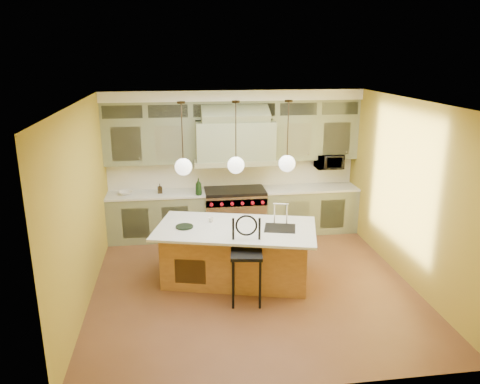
{
  "coord_description": "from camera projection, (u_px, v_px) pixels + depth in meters",
  "views": [
    {
      "loc": [
        -1.13,
        -6.71,
        3.58
      ],
      "look_at": [
        -0.1,
        0.7,
        1.34
      ],
      "focal_mm": 35.0,
      "sensor_mm": 36.0,
      "label": 1
    }
  ],
  "objects": [
    {
      "name": "floor",
      "position": [
        252.0,
        283.0,
        7.54
      ],
      "size": [
        5.0,
        5.0,
        0.0
      ],
      "primitive_type": "plane",
      "color": "brown",
      "rests_on": "ground"
    },
    {
      "name": "fruit_bowl",
      "position": [
        126.0,
        193.0,
        9.03
      ],
      "size": [
        0.3,
        0.3,
        0.06
      ],
      "primitive_type": "imported",
      "rotation": [
        0.0,
        0.0,
        0.13
      ],
      "color": "silver",
      "rests_on": "back_cabinetry"
    },
    {
      "name": "wall_front",
      "position": [
        293.0,
        270.0,
        4.75
      ],
      "size": [
        5.0,
        0.0,
        5.0
      ],
      "primitive_type": "plane",
      "rotation": [
        -1.57,
        0.0,
        0.0
      ],
      "color": "#AF9530",
      "rests_on": "ground"
    },
    {
      "name": "cup",
      "position": [
        211.0,
        220.0,
        7.61
      ],
      "size": [
        0.1,
        0.1,
        0.08
      ],
      "primitive_type": "imported",
      "rotation": [
        0.0,
        0.0,
        -0.12
      ],
      "color": "white",
      "rests_on": "kitchen_island"
    },
    {
      "name": "ceiling",
      "position": [
        253.0,
        101.0,
        6.71
      ],
      "size": [
        5.0,
        5.0,
        0.0
      ],
      "primitive_type": "plane",
      "rotation": [
        3.14,
        0.0,
        0.0
      ],
      "color": "white",
      "rests_on": "wall_back"
    },
    {
      "name": "oil_bottle_b",
      "position": [
        160.0,
        189.0,
        9.09
      ],
      "size": [
        0.1,
        0.1,
        0.19
      ],
      "primitive_type": "imported",
      "rotation": [
        0.0,
        0.0,
        0.15
      ],
      "color": "black",
      "rests_on": "back_cabinetry"
    },
    {
      "name": "kitchen_island",
      "position": [
        236.0,
        252.0,
        7.56
      ],
      "size": [
        2.76,
        1.92,
        1.35
      ],
      "rotation": [
        0.0,
        0.0,
        -0.26
      ],
      "color": "#986136",
      "rests_on": "floor"
    },
    {
      "name": "oil_bottle_a",
      "position": [
        199.0,
        187.0,
        8.95
      ],
      "size": [
        0.14,
        0.14,
        0.33
      ],
      "primitive_type": "imported",
      "rotation": [
        0.0,
        0.0,
        -0.12
      ],
      "color": "black",
      "rests_on": "back_cabinetry"
    },
    {
      "name": "wall_left",
      "position": [
        83.0,
        205.0,
        6.79
      ],
      "size": [
        0.0,
        5.0,
        5.0
      ],
      "primitive_type": "plane",
      "rotation": [
        1.57,
        0.0,
        1.57
      ],
      "color": "#AF9530",
      "rests_on": "ground"
    },
    {
      "name": "wall_back",
      "position": [
        233.0,
        161.0,
        9.5
      ],
      "size": [
        5.0,
        0.0,
        5.0
      ],
      "primitive_type": "plane",
      "rotation": [
        1.57,
        0.0,
        0.0
      ],
      "color": "#AF9530",
      "rests_on": "ground"
    },
    {
      "name": "wall_right",
      "position": [
        407.0,
        191.0,
        7.45
      ],
      "size": [
        0.0,
        5.0,
        5.0
      ],
      "primitive_type": "plane",
      "rotation": [
        1.57,
        0.0,
        -1.57
      ],
      "color": "#AF9530",
      "rests_on": "ground"
    },
    {
      "name": "pendant_right",
      "position": [
        287.0,
        162.0,
        7.25
      ],
      "size": [
        0.26,
        0.26,
        1.11
      ],
      "color": "#2D2319",
      "rests_on": "ceiling"
    },
    {
      "name": "range",
      "position": [
        235.0,
        212.0,
        9.44
      ],
      "size": [
        1.2,
        0.74,
        0.96
      ],
      "color": "silver",
      "rests_on": "floor"
    },
    {
      "name": "back_cabinetry",
      "position": [
        234.0,
        165.0,
        9.25
      ],
      "size": [
        5.0,
        0.77,
        2.9
      ],
      "color": "gray",
      "rests_on": "floor"
    },
    {
      "name": "pendant_center",
      "position": [
        236.0,
        163.0,
        7.14
      ],
      "size": [
        0.26,
        0.26,
        1.11
      ],
      "color": "#2D2319",
      "rests_on": "ceiling"
    },
    {
      "name": "counter_stool",
      "position": [
        246.0,
        254.0,
        6.81
      ],
      "size": [
        0.51,
        0.51,
        1.3
      ],
      "rotation": [
        0.0,
        0.0,
        -0.14
      ],
      "color": "black",
      "rests_on": "floor"
    },
    {
      "name": "microwave",
      "position": [
        329.0,
        161.0,
        9.52
      ],
      "size": [
        0.54,
        0.37,
        0.3
      ],
      "primitive_type": "imported",
      "color": "black",
      "rests_on": "back_cabinetry"
    },
    {
      "name": "pendant_left",
      "position": [
        183.0,
        165.0,
        7.04
      ],
      "size": [
        0.26,
        0.26,
        1.11
      ],
      "color": "#2D2319",
      "rests_on": "ceiling"
    }
  ]
}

